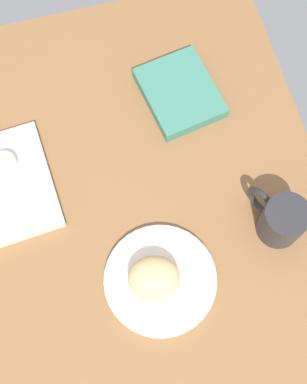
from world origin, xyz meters
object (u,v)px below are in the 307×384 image
object	(u,v)px
scone_pastry	(154,278)
coffee_mug	(281,219)
book_stack	(180,93)
round_plate	(160,280)
sauce_cup	(4,164)

from	to	relation	value
scone_pastry	coffee_mug	xyz separation A→B (cm)	(4.34, -25.41, 0.61)
book_stack	coffee_mug	size ratio (longest dim) A/B	1.54
scone_pastry	coffee_mug	world-z (taller)	coffee_mug
round_plate	coffee_mug	xyz separation A→B (cm)	(4.49, -24.22, 4.05)
book_stack	coffee_mug	distance (cm)	33.84
round_plate	book_stack	xyz separation A→B (cm)	(36.58, -14.03, 0.68)
coffee_mug	book_stack	bearing A→B (deg)	17.60
sauce_cup	coffee_mug	distance (cm)	54.06
scone_pastry	book_stack	xyz separation A→B (cm)	(36.44, -15.23, -2.77)
round_plate	sauce_cup	world-z (taller)	sauce_cup
round_plate	scone_pastry	size ratio (longest dim) A/B	2.23
book_stack	sauce_cup	bearing A→B (deg)	100.88
scone_pastry	sauce_cup	xyz separation A→B (cm)	(29.17, 22.56, -1.42)
scone_pastry	book_stack	distance (cm)	39.59
scone_pastry	book_stack	world-z (taller)	scone_pastry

